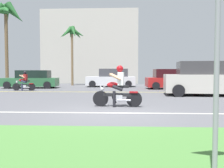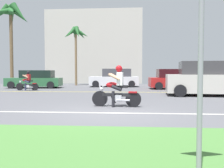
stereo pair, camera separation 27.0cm
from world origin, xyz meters
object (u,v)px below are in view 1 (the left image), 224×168
(suv_nearby, at_px, (208,79))
(palm_tree_0, at_px, (6,16))
(parked_car_0, at_px, (32,80))
(motorcyclist, at_px, (118,89))
(parked_car_1, at_px, (111,78))
(street_sign, at_px, (218,38))
(parked_car_2, at_px, (172,80))
(palm_tree_1, at_px, (72,36))
(motorcyclist_distant, at_px, (24,82))

(suv_nearby, xyz_separation_m, palm_tree_0, (-16.05, 9.99, 5.84))
(parked_car_0, bearing_deg, motorcyclist, -55.09)
(parked_car_0, bearing_deg, parked_car_1, 17.88)
(street_sign, bearing_deg, parked_car_2, 80.83)
(suv_nearby, xyz_separation_m, street_sign, (-3.52, -10.81, 0.78))
(palm_tree_0, height_order, palm_tree_1, palm_tree_0)
(parked_car_1, height_order, palm_tree_0, palm_tree_0)
(parked_car_0, relative_size, palm_tree_1, 0.78)
(motorcyclist_distant, bearing_deg, suv_nearby, -14.46)
(parked_car_1, xyz_separation_m, street_sign, (2.15, -18.49, 0.95))
(parked_car_2, relative_size, palm_tree_1, 0.73)
(motorcyclist, distance_m, parked_car_1, 12.31)
(motorcyclist, bearing_deg, motorcyclist_distant, 131.37)
(motorcyclist, relative_size, motorcyclist_distant, 1.13)
(street_sign, bearing_deg, palm_tree_1, 106.32)
(suv_nearby, bearing_deg, palm_tree_0, 148.09)
(motorcyclist, distance_m, motorcyclist_distant, 10.06)
(suv_nearby, height_order, palm_tree_0, palm_tree_0)
(suv_nearby, bearing_deg, parked_car_2, 100.16)
(motorcyclist, distance_m, suv_nearby, 6.66)
(motorcyclist, bearing_deg, parked_car_1, 94.01)
(parked_car_1, height_order, motorcyclist_distant, parked_car_1)
(suv_nearby, xyz_separation_m, parked_car_0, (-11.96, 5.65, -0.24))
(palm_tree_0, bearing_deg, parked_car_2, -17.53)
(motorcyclist, relative_size, parked_car_0, 0.42)
(parked_car_0, xyz_separation_m, palm_tree_1, (2.50, 3.81, 4.00))
(palm_tree_0, xyz_separation_m, palm_tree_1, (6.59, -0.53, -2.07))
(motorcyclist, height_order, parked_car_1, parked_car_1)
(suv_nearby, height_order, parked_car_1, suv_nearby)
(parked_car_2, bearing_deg, parked_car_1, 152.51)
(parked_car_1, relative_size, parked_car_2, 1.05)
(suv_nearby, xyz_separation_m, parked_car_2, (-0.93, 5.22, -0.20))
(parked_car_1, bearing_deg, parked_car_0, -162.12)
(parked_car_0, distance_m, parked_car_1, 6.61)
(parked_car_0, xyz_separation_m, parked_car_2, (11.03, -0.44, 0.04))
(palm_tree_1, xyz_separation_m, motorcyclist_distant, (-2.00, -6.51, -4.10))
(parked_car_0, relative_size, street_sign, 1.57)
(parked_car_2, height_order, palm_tree_0, palm_tree_0)
(parked_car_2, distance_m, street_sign, 16.26)
(parked_car_0, xyz_separation_m, street_sign, (8.44, -16.46, 1.01))
(suv_nearby, height_order, parked_car_0, suv_nearby)
(motorcyclist, height_order, parked_car_0, motorcyclist)
(parked_car_2, relative_size, motorcyclist_distant, 2.52)
(parked_car_1, distance_m, palm_tree_0, 12.21)
(motorcyclist, xyz_separation_m, parked_car_2, (3.88, 9.81, 0.05))
(motorcyclist, relative_size, palm_tree_1, 0.33)
(suv_nearby, xyz_separation_m, palm_tree_1, (-9.46, 9.46, 3.77))
(motorcyclist, xyz_separation_m, palm_tree_1, (-4.65, 14.06, 4.02))
(suv_nearby, bearing_deg, street_sign, -108.05)
(parked_car_1, bearing_deg, parked_car_2, -27.49)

